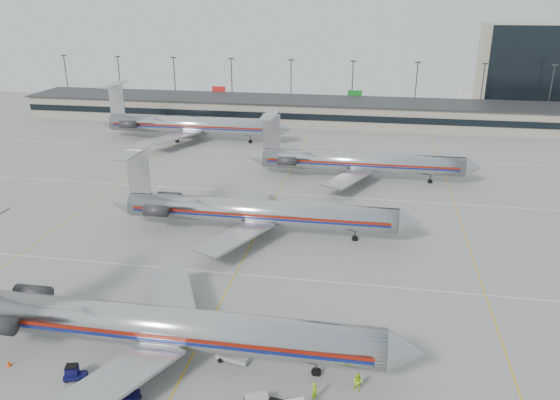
% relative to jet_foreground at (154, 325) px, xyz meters
% --- Properties ---
extents(ground, '(260.00, 260.00, 0.00)m').
position_rel_jet_foreground_xyz_m(ground, '(3.25, 7.64, -3.65)').
color(ground, gray).
rests_on(ground, ground).
extents(apron_markings, '(160.00, 0.15, 0.02)m').
position_rel_jet_foreground_xyz_m(apron_markings, '(3.25, 17.64, -3.64)').
color(apron_markings, silver).
rests_on(apron_markings, ground).
extents(terminal, '(162.00, 17.00, 6.25)m').
position_rel_jet_foreground_xyz_m(terminal, '(3.25, 105.62, -0.49)').
color(terminal, gray).
rests_on(terminal, ground).
extents(light_mast_row, '(163.60, 0.40, 15.28)m').
position_rel_jet_foreground_xyz_m(light_mast_row, '(3.25, 119.64, 4.93)').
color(light_mast_row, '#38383D').
rests_on(light_mast_row, ground).
extents(distant_building, '(30.00, 20.00, 25.00)m').
position_rel_jet_foreground_xyz_m(distant_building, '(65.25, 135.64, 8.85)').
color(distant_building, tan).
rests_on(distant_building, ground).
extents(jet_foreground, '(48.07, 28.30, 12.58)m').
position_rel_jet_foreground_xyz_m(jet_foreground, '(0.00, 0.00, 0.00)').
color(jet_foreground, '#BBBABF').
rests_on(jet_foreground, ground).
extents(jet_second_row, '(45.87, 27.01, 12.01)m').
position_rel_jet_foreground_xyz_m(jet_second_row, '(2.81, 30.18, -0.17)').
color(jet_second_row, '#BBBABF').
rests_on(jet_second_row, ground).
extents(jet_third_row, '(43.96, 27.04, 12.02)m').
position_rel_jet_foreground_xyz_m(jet_third_row, '(16.37, 58.11, -0.16)').
color(jet_third_row, '#BBBABF').
rests_on(jet_third_row, ground).
extents(jet_back_row, '(48.07, 29.57, 13.14)m').
position_rel_jet_foreground_xyz_m(jet_back_row, '(-24.33, 80.91, 0.17)').
color(jet_back_row, '#BBBABF').
rests_on(jet_back_row, ground).
extents(tug_left, '(2.15, 1.45, 1.59)m').
position_rel_jet_foreground_xyz_m(tug_left, '(-6.11, -4.46, -2.92)').
color(tug_left, '#090934').
rests_on(tug_left, ground).
extents(tug_center, '(2.45, 1.79, 1.80)m').
position_rel_jet_foreground_xyz_m(tug_center, '(-0.32, -6.31, -2.83)').
color(tug_center, '#090934').
rests_on(tug_center, ground).
extents(belt_loader, '(3.83, 1.77, 1.96)m').
position_rel_jet_foreground_xyz_m(belt_loader, '(7.38, 0.76, -3.12)').
color(belt_loader, '#9A9A9A').
rests_on(belt_loader, ground).
extents(ramp_worker_near, '(0.71, 0.79, 1.82)m').
position_rel_jet_foreground_xyz_m(ramp_worker_near, '(15.60, -3.32, -2.74)').
color(ramp_worker_near, '#93C612').
rests_on(ramp_worker_near, ground).
extents(ramp_worker_far, '(0.97, 0.79, 1.85)m').
position_rel_jet_foreground_xyz_m(ramp_worker_far, '(19.22, -1.45, -2.73)').
color(ramp_worker_far, '#C0E715').
rests_on(ramp_worker_far, ground).
extents(cone_right, '(0.44, 0.44, 0.55)m').
position_rel_jet_foreground_xyz_m(cone_right, '(11.64, -3.89, -3.38)').
color(cone_right, '#E74007').
rests_on(cone_right, ground).
extents(cone_left, '(0.58, 0.58, 0.61)m').
position_rel_jet_foreground_xyz_m(cone_left, '(-13.27, -3.66, -3.35)').
color(cone_left, '#E74007').
rests_on(cone_left, ground).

